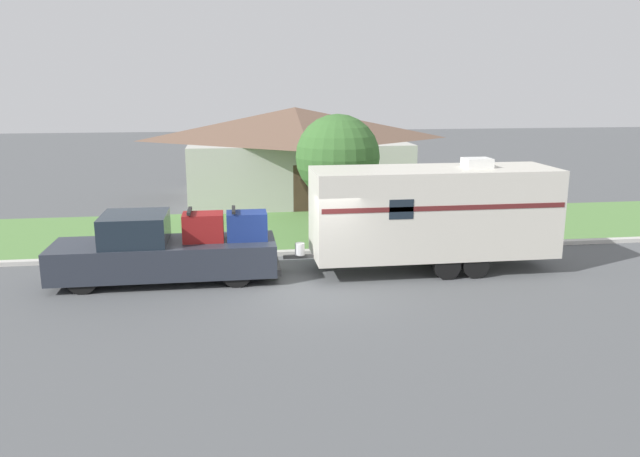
# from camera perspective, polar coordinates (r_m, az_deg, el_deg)

# --- Properties ---
(ground_plane) EXTENTS (120.00, 120.00, 0.00)m
(ground_plane) POSITION_cam_1_polar(r_m,az_deg,el_deg) (17.31, -0.24, -5.64)
(ground_plane) COLOR #515456
(curb_strip) EXTENTS (80.00, 0.30, 0.14)m
(curb_strip) POSITION_cam_1_polar(r_m,az_deg,el_deg) (20.85, -1.66, -2.18)
(curb_strip) COLOR beige
(curb_strip) RESTS_ON ground_plane
(lawn_strip) EXTENTS (80.00, 7.00, 0.03)m
(lawn_strip) POSITION_cam_1_polar(r_m,az_deg,el_deg) (24.38, -2.64, -0.06)
(lawn_strip) COLOR #568442
(lawn_strip) RESTS_ON ground_plane
(house_across_street) EXTENTS (10.99, 8.42, 4.44)m
(house_across_street) POSITION_cam_1_polar(r_m,az_deg,el_deg) (31.16, -2.28, 7.08)
(house_across_street) COLOR #B2B2A8
(house_across_street) RESTS_ON ground_plane
(pickup_truck) EXTENTS (6.41, 2.04, 2.08)m
(pickup_truck) POSITION_cam_1_polar(r_m,az_deg,el_deg) (18.41, -13.88, -1.94)
(pickup_truck) COLOR black
(pickup_truck) RESTS_ON ground_plane
(travel_trailer) EXTENTS (8.17, 2.33, 3.40)m
(travel_trailer) POSITION_cam_1_polar(r_m,az_deg,el_deg) (19.06, 10.31, 1.52)
(travel_trailer) COLOR black
(travel_trailer) RESTS_ON ground_plane
(mailbox) EXTENTS (0.48, 0.20, 1.36)m
(mailbox) POSITION_cam_1_polar(r_m,az_deg,el_deg) (21.54, -10.12, 0.79)
(mailbox) COLOR brown
(mailbox) RESTS_ON ground_plane
(tree_in_yard) EXTENTS (3.02, 3.02, 4.53)m
(tree_in_yard) POSITION_cam_1_polar(r_m,az_deg,el_deg) (22.44, 1.62, 6.57)
(tree_in_yard) COLOR brown
(tree_in_yard) RESTS_ON ground_plane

